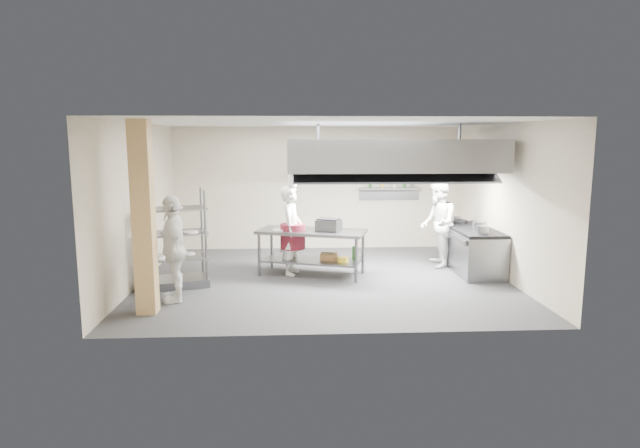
{
  "coord_description": "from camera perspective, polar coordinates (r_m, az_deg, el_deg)",
  "views": [
    {
      "loc": [
        -0.63,
        -10.13,
        2.7
      ],
      "look_at": [
        -0.08,
        0.2,
        1.05
      ],
      "focal_mm": 30.0,
      "sensor_mm": 36.0,
      "label": 1
    }
  ],
  "objects": [
    {
      "name": "plate_stack",
      "position": [
        10.22,
        -15.29,
        -3.28
      ],
      "size": [
        0.28,
        0.28,
        0.05
      ],
      "primitive_type": "cylinder",
      "color": "white",
      "rests_on": "pass_rack"
    },
    {
      "name": "hood_strip_b",
      "position": [
        10.92,
        12.01,
        5.59
      ],
      "size": [
        1.6,
        0.12,
        0.04
      ],
      "primitive_type": "cube",
      "color": "white",
      "rests_on": "exhaust_hood"
    },
    {
      "name": "column",
      "position": [
        8.62,
        -18.31,
        0.57
      ],
      "size": [
        0.3,
        0.3,
        3.0
      ],
      "primitive_type": "cube",
      "color": "tan",
      "rests_on": "floor"
    },
    {
      "name": "wall_shelf",
      "position": [
        13.25,
        7.52,
        3.77
      ],
      "size": [
        1.5,
        0.28,
        0.04
      ],
      "primitive_type": "cube",
      "color": "gray",
      "rests_on": "wall_back"
    },
    {
      "name": "wall_left",
      "position": [
        10.59,
        -18.78,
        2.05
      ],
      "size": [
        0.0,
        6.0,
        6.0
      ],
      "primitive_type": "plane",
      "rotation": [
        1.57,
        0.0,
        1.57
      ],
      "color": "#B0A38C",
      "rests_on": "ground"
    },
    {
      "name": "floor",
      "position": [
        10.5,
        0.47,
        -5.86
      ],
      "size": [
        7.0,
        7.0,
        0.0
      ],
      "primitive_type": "plane",
      "color": "#2F2F31",
      "rests_on": "ground"
    },
    {
      "name": "chef_head",
      "position": [
        10.71,
        -3.07,
        -0.68
      ],
      "size": [
        0.56,
        0.73,
        1.79
      ],
      "primitive_type": "imported",
      "rotation": [
        0.0,
        0.0,
        1.36
      ],
      "color": "silver",
      "rests_on": "floor"
    },
    {
      "name": "island_undershelf",
      "position": [
        10.75,
        -0.91,
        -3.87
      ],
      "size": [
        2.1,
        1.35,
        0.04
      ],
      "primitive_type": "cube",
      "rotation": [
        0.0,
        0.0,
        -0.31
      ],
      "color": "slate",
      "rests_on": "island"
    },
    {
      "name": "chef_plating",
      "position": [
        9.23,
        -15.34,
        -2.55
      ],
      "size": [
        0.63,
        1.12,
        1.79
      ],
      "primitive_type": "imported",
      "rotation": [
        0.0,
        0.0,
        -1.38
      ],
      "color": "white",
      "rests_on": "floor"
    },
    {
      "name": "island",
      "position": [
        10.71,
        -0.91,
        -3.06
      ],
      "size": [
        2.29,
        1.49,
        0.91
      ],
      "primitive_type": null,
      "rotation": [
        0.0,
        0.0,
        -0.31
      ],
      "color": "gray",
      "rests_on": "floor"
    },
    {
      "name": "exhaust_hood",
      "position": [
        10.71,
        7.37,
        7.36
      ],
      "size": [
        4.0,
        2.5,
        0.6
      ],
      "primitive_type": "cube",
      "color": "gray",
      "rests_on": "ceiling"
    },
    {
      "name": "griddle",
      "position": [
        10.52,
        0.94,
        -0.14
      ],
      "size": [
        0.56,
        0.51,
        0.22
      ],
      "primitive_type": "cube",
      "rotation": [
        0.0,
        0.0,
        -0.43
      ],
      "color": "gray",
      "rests_on": "island_worktop"
    },
    {
      "name": "wall_back",
      "position": [
        13.2,
        -0.33,
        3.83
      ],
      "size": [
        7.0,
        0.0,
        7.0
      ],
      "primitive_type": "plane",
      "rotation": [
        1.57,
        0.0,
        0.0
      ],
      "color": "#B0A38C",
      "rests_on": "ground"
    },
    {
      "name": "island_worktop",
      "position": [
        10.63,
        -0.92,
        -0.82
      ],
      "size": [
        2.29,
        1.49,
        0.06
      ],
      "primitive_type": "cube",
      "rotation": [
        0.0,
        0.0,
        -0.31
      ],
      "color": "gray",
      "rests_on": "island"
    },
    {
      "name": "wicker_basket",
      "position": [
        10.64,
        0.97,
        -3.5
      ],
      "size": [
        0.37,
        0.3,
        0.14
      ],
      "primitive_type": "cube",
      "rotation": [
        0.0,
        0.0,
        -0.28
      ],
      "color": "olive",
      "rests_on": "island_undershelf"
    },
    {
      "name": "cooking_range",
      "position": [
        11.49,
        15.85,
        -2.76
      ],
      "size": [
        0.8,
        2.0,
        0.84
      ],
      "primitive_type": "cube",
      "color": "slate",
      "rests_on": "floor"
    },
    {
      "name": "chef_line",
      "position": [
        11.59,
        12.45,
        0.01
      ],
      "size": [
        0.81,
        0.98,
        1.85
      ],
      "primitive_type": "imported",
      "rotation": [
        0.0,
        0.0,
        -1.69
      ],
      "color": "white",
      "rests_on": "floor"
    },
    {
      "name": "stockpot",
      "position": [
        11.02,
        16.64,
        -0.25
      ],
      "size": [
        0.27,
        0.27,
        0.18
      ],
      "primitive_type": "cylinder",
      "color": "gray",
      "rests_on": "range_top"
    },
    {
      "name": "wall_right",
      "position": [
        11.0,
        19.01,
        2.29
      ],
      "size": [
        0.0,
        6.0,
        6.0
      ],
      "primitive_type": "plane",
      "rotation": [
        1.57,
        0.0,
        -1.57
      ],
      "color": "#B0A38C",
      "rests_on": "ground"
    },
    {
      "name": "pass_rack",
      "position": [
        10.16,
        -15.36,
        -1.5
      ],
      "size": [
        1.34,
        1.0,
        1.8
      ],
      "primitive_type": null,
      "rotation": [
        0.0,
        0.0,
        0.27
      ],
      "color": "slate",
      "rests_on": "floor"
    },
    {
      "name": "range_top",
      "position": [
        11.41,
        15.95,
        -0.54
      ],
      "size": [
        0.78,
        1.96,
        0.06
      ],
      "primitive_type": "cube",
      "color": "black",
      "rests_on": "cooking_range"
    },
    {
      "name": "hood_strip_a",
      "position": [
        10.6,
        2.52,
        5.68
      ],
      "size": [
        1.6,
        0.12,
        0.04
      ],
      "primitive_type": "cube",
      "color": "white",
      "rests_on": "exhaust_hood"
    },
    {
      "name": "ceiling",
      "position": [
        10.15,
        0.49,
        10.73
      ],
      "size": [
        7.0,
        7.0,
        0.0
      ],
      "primitive_type": "plane",
      "rotation": [
        3.14,
        0.0,
        0.0
      ],
      "color": "silver",
      "rests_on": "wall_back"
    }
  ]
}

